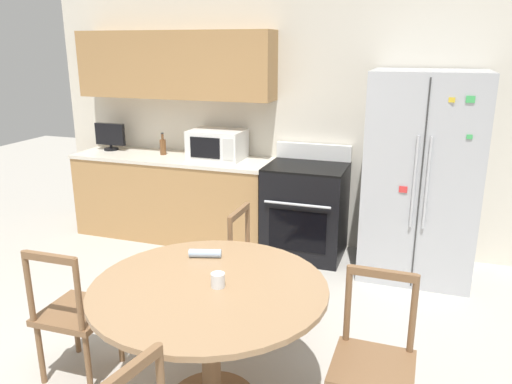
{
  "coord_description": "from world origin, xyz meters",
  "views": [
    {
      "loc": [
        1.39,
        -2.33,
        2.04
      ],
      "look_at": [
        0.2,
        1.15,
        0.95
      ],
      "focal_mm": 35.0,
      "sensor_mm": 36.0,
      "label": 1
    }
  ],
  "objects": [
    {
      "name": "microwave",
      "position": [
        -0.63,
        2.34,
        1.05
      ],
      "size": [
        0.55,
        0.4,
        0.3
      ],
      "color": "white",
      "rests_on": "kitchen_counter"
    },
    {
      "name": "dining_table",
      "position": [
        0.34,
        -0.06,
        0.63
      ],
      "size": [
        1.32,
        1.32,
        0.77
      ],
      "color": "#997551",
      "rests_on": "ground_plane"
    },
    {
      "name": "dining_chair_left",
      "position": [
        -0.56,
        -0.09,
        0.43
      ],
      "size": [
        0.43,
        0.43,
        0.9
      ],
      "rotation": [
        0.0,
        0.0,
        6.3
      ],
      "color": "brown",
      "rests_on": "ground_plane"
    },
    {
      "name": "kitchen_counter",
      "position": [
        -1.13,
        2.29,
        0.45
      ],
      "size": [
        2.16,
        0.64,
        0.9
      ],
      "color": "#AD7F4C",
      "rests_on": "ground_plane"
    },
    {
      "name": "candle_glass",
      "position": [
        0.4,
        -0.06,
        0.8
      ],
      "size": [
        0.08,
        0.08,
        0.08
      ],
      "color": "silver",
      "rests_on": "dining_table"
    },
    {
      "name": "back_wall",
      "position": [
        -0.3,
        2.59,
        1.44
      ],
      "size": [
        5.2,
        0.44,
        2.6
      ],
      "color": "silver",
      "rests_on": "ground_plane"
    },
    {
      "name": "dining_chair_right",
      "position": [
        1.25,
        -0.01,
        0.43
      ],
      "size": [
        0.42,
        0.42,
        0.9
      ],
      "rotation": [
        0.0,
        0.0,
        3.13
      ],
      "color": "brown",
      "rests_on": "ground_plane"
    },
    {
      "name": "folded_napkin",
      "position": [
        0.17,
        0.28,
        0.79
      ],
      "size": [
        0.21,
        0.11,
        0.05
      ],
      "color": "#A3BCDB",
      "rests_on": "dining_table"
    },
    {
      "name": "dining_chair_far",
      "position": [
        0.34,
        0.84,
        0.43
      ],
      "size": [
        0.43,
        0.43,
        0.9
      ],
      "rotation": [
        0.0,
        0.0,
        4.7
      ],
      "color": "brown",
      "rests_on": "ground_plane"
    },
    {
      "name": "countertop_tv",
      "position": [
        -1.94,
        2.37,
        1.06
      ],
      "size": [
        0.36,
        0.16,
        0.3
      ],
      "color": "black",
      "rests_on": "kitchen_counter"
    },
    {
      "name": "oven_range",
      "position": [
        0.34,
        2.26,
        0.47
      ],
      "size": [
        0.77,
        0.68,
        1.08
      ],
      "color": "black",
      "rests_on": "ground_plane"
    },
    {
      "name": "counter_bottle",
      "position": [
        -1.26,
        2.34,
        0.99
      ],
      "size": [
        0.07,
        0.07,
        0.24
      ],
      "color": "brown",
      "rests_on": "kitchen_counter"
    },
    {
      "name": "ground_plane",
      "position": [
        0.0,
        0.0,
        0.0
      ],
      "size": [
        14.0,
        14.0,
        0.0
      ],
      "primitive_type": "plane",
      "color": "#B2ADA3"
    },
    {
      "name": "refrigerator",
      "position": [
        1.4,
        2.19,
        0.92
      ],
      "size": [
        0.96,
        0.81,
        1.84
      ],
      "color": "#B2B5BA",
      "rests_on": "ground_plane"
    }
  ]
}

